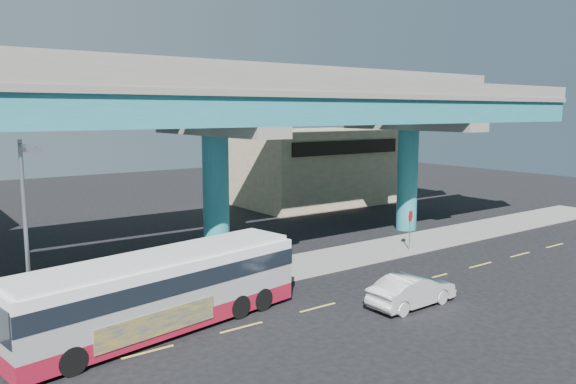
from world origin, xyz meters
TOP-DOWN VIEW (x-y plane):
  - ground at (0.00, 0.00)m, footprint 120.00×120.00m
  - sidewalk at (0.00, 5.50)m, footprint 70.00×4.00m
  - lane_markings at (-0.00, -0.30)m, footprint 58.00×0.12m
  - viaduct at (-0.00, 9.11)m, footprint 52.00×12.40m
  - building_beige at (18.00, 22.98)m, footprint 14.00×10.23m
  - transit_bus at (-6.71, 1.30)m, footprint 12.53×4.66m
  - sedan at (3.54, -2.64)m, footprint 1.72×4.51m
  - parked_car at (-9.37, 5.64)m, footprint 2.74×4.52m
  - street_lamp at (-11.04, 3.45)m, footprint 0.50×2.46m
  - stop_sign at (11.00, 4.18)m, footprint 0.71×0.31m

SIDE VIEW (x-z plane):
  - ground at x=0.00m, z-range 0.00..0.00m
  - lane_markings at x=0.00m, z-range 0.00..0.01m
  - sidewalk at x=0.00m, z-range 0.00..0.15m
  - sedan at x=3.54m, z-range 0.00..1.47m
  - parked_car at x=-9.37m, z-range 0.15..1.54m
  - transit_bus at x=-6.71m, z-range 0.15..3.30m
  - stop_sign at x=11.00m, z-range 0.70..3.21m
  - building_beige at x=18.00m, z-range 0.01..7.01m
  - street_lamp at x=-11.04m, z-range 1.29..8.82m
  - viaduct at x=0.00m, z-range 3.29..14.99m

